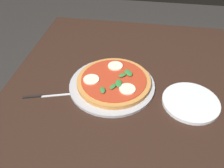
# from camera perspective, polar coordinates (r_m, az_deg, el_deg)

# --- Properties ---
(dining_table) EXTENTS (1.42, 1.01, 0.77)m
(dining_table) POSITION_cam_1_polar(r_m,az_deg,el_deg) (0.97, 2.22, -9.66)
(dining_table) COLOR black
(dining_table) RESTS_ON ground_plane
(serving_tray) EXTENTS (0.36, 0.36, 0.01)m
(serving_tray) POSITION_cam_1_polar(r_m,az_deg,el_deg) (0.98, 0.00, -0.18)
(serving_tray) COLOR #B2B2B7
(serving_tray) RESTS_ON dining_table
(pizza) EXTENTS (0.31, 0.31, 0.03)m
(pizza) POSITION_cam_1_polar(r_m,az_deg,el_deg) (0.97, 0.43, 0.79)
(pizza) COLOR #C6843F
(pizza) RESTS_ON serving_tray
(plate_white) EXTENTS (0.22, 0.22, 0.01)m
(plate_white) POSITION_cam_1_polar(r_m,az_deg,el_deg) (0.96, 18.66, -4.22)
(plate_white) COLOR white
(plate_white) RESTS_ON dining_table
(knife) EXTENTS (0.06, 0.19, 0.01)m
(knife) POSITION_cam_1_polar(r_m,az_deg,el_deg) (0.98, -17.10, -2.94)
(knife) COLOR black
(knife) RESTS_ON dining_table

